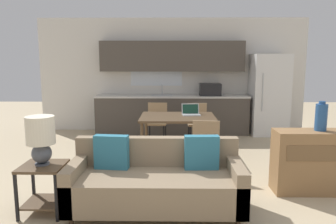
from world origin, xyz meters
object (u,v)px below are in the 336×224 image
at_px(dining_chair_far_left, 157,120).
at_px(laptop, 191,112).
at_px(vase, 321,117).
at_px(refrigerator, 269,95).
at_px(dining_table, 178,120).
at_px(dining_chair_near_right, 206,142).
at_px(table_lamp, 41,136).
at_px(credenza, 309,162).
at_px(side_table, 44,181).
at_px(dining_chair_far_right, 198,121).
at_px(couch, 156,182).

distance_m(dining_chair_far_left, laptop, 1.03).
bearing_deg(vase, refrigerator, 84.83).
xyz_separation_m(dining_table, dining_chair_near_right, (0.42, -0.88, -0.18)).
bearing_deg(refrigerator, table_lamp, -132.31).
bearing_deg(refrigerator, credenza, -97.14).
xyz_separation_m(side_table, dining_chair_near_right, (1.96, 1.37, 0.10)).
bearing_deg(side_table, dining_chair_far_right, 57.45).
bearing_deg(refrigerator, couch, -121.19).
relative_size(side_table, laptop, 1.64).
height_order(refrigerator, laptop, refrigerator).
bearing_deg(dining_table, dining_chair_far_left, 115.25).
xyz_separation_m(refrigerator, dining_chair_far_left, (-2.54, -0.90, -0.44)).
bearing_deg(refrigerator, dining_table, -139.86).
xyz_separation_m(couch, vase, (2.09, 0.56, 0.66)).
distance_m(vase, dining_chair_near_right, 1.65).
relative_size(couch, laptop, 5.67).
distance_m(couch, dining_chair_far_right, 3.07).
height_order(credenza, dining_chair_near_right, dining_chair_near_right).
xyz_separation_m(refrigerator, side_table, (-3.66, -4.05, -0.55)).
relative_size(refrigerator, vase, 4.84).
xyz_separation_m(side_table, dining_chair_far_left, (1.13, 3.14, 0.10)).
relative_size(couch, vase, 5.09).
xyz_separation_m(couch, laptop, (0.52, 2.32, 0.44)).
distance_m(table_lamp, credenza, 3.34).
xyz_separation_m(dining_table, credenza, (1.69, -1.62, -0.25)).
xyz_separation_m(dining_table, dining_chair_far_left, (-0.42, 0.89, -0.18)).
xyz_separation_m(dining_table, vase, (1.81, -1.61, 0.34)).
bearing_deg(table_lamp, dining_table, 55.37).
bearing_deg(side_table, dining_chair_near_right, 35.01).
distance_m(vase, laptop, 2.37).
height_order(refrigerator, dining_table, refrigerator).
xyz_separation_m(couch, dining_chair_near_right, (0.69, 1.29, 0.14)).
height_order(refrigerator, dining_chair_near_right, refrigerator).
distance_m(credenza, dining_chair_far_left, 3.28).
height_order(dining_chair_far_right, dining_chair_far_left, same).
relative_size(dining_table, vase, 3.47).
bearing_deg(refrigerator, laptop, -138.96).
relative_size(side_table, dining_chair_far_left, 0.67).
bearing_deg(dining_chair_far_right, dining_table, -119.91).
xyz_separation_m(vase, dining_chair_near_right, (-1.40, 0.72, -0.52)).
bearing_deg(dining_chair_far_right, refrigerator, 26.94).
height_order(refrigerator, side_table, refrigerator).
bearing_deg(dining_table, dining_chair_near_right, -64.73).
bearing_deg(dining_chair_far_right, dining_chair_near_right, -92.83).
bearing_deg(refrigerator, side_table, -132.16).
bearing_deg(laptop, credenza, -56.13).
height_order(table_lamp, credenza, table_lamp).
xyz_separation_m(couch, side_table, (-1.27, -0.09, 0.04)).
relative_size(couch, table_lamp, 3.52).
height_order(dining_chair_far_right, dining_chair_near_right, same).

